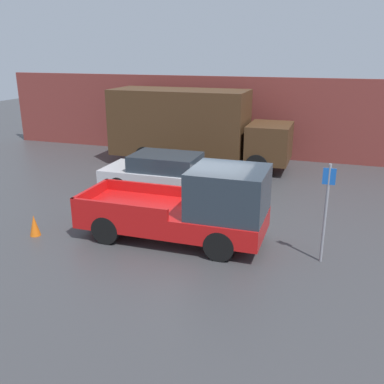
% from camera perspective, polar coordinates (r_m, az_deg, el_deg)
% --- Properties ---
extents(ground_plane, '(60.00, 60.00, 0.00)m').
position_cam_1_polar(ground_plane, '(12.61, 1.44, -5.31)').
color(ground_plane, '#3D3D3F').
extents(building_wall, '(28.00, 0.15, 3.87)m').
position_cam_1_polar(building_wall, '(21.20, 9.20, 9.67)').
color(building_wall, brown).
rests_on(building_wall, ground).
extents(pickup_truck, '(5.17, 2.01, 2.17)m').
position_cam_1_polar(pickup_truck, '(11.64, 0.13, -2.03)').
color(pickup_truck, red).
rests_on(pickup_truck, ground).
extents(car, '(4.40, 1.97, 1.49)m').
position_cam_1_polar(car, '(15.74, -3.79, 2.53)').
color(car, silver).
rests_on(car, ground).
extents(delivery_truck, '(8.09, 2.51, 3.40)m').
position_cam_1_polar(delivery_truck, '(19.62, -0.10, 8.85)').
color(delivery_truck, '#472D19').
rests_on(delivery_truck, ground).
extents(parking_sign, '(0.30, 0.07, 2.53)m').
position_cam_1_polar(parking_sign, '(10.85, 17.42, -2.10)').
color(parking_sign, gray).
rests_on(parking_sign, ground).
extents(traffic_cone, '(0.31, 0.31, 0.61)m').
position_cam_1_polar(traffic_cone, '(13.05, -20.27, -4.20)').
color(traffic_cone, orange).
rests_on(traffic_cone, ground).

